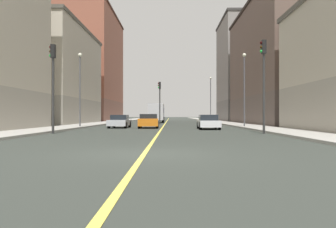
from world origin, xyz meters
The scene contains 18 objects.
ground_plane centered at (0.00, 0.00, 0.00)m, with size 400.00×400.00×0.00m, color #2F342E.
sidewalk_left centered at (9.03, 49.00, 0.07)m, with size 3.31×168.00×0.15m, color #9E9B93.
sidewalk_right centered at (-9.03, 49.00, 0.07)m, with size 3.31×168.00×0.15m, color #9E9B93.
lane_center_stripe centered at (0.00, 49.00, 0.01)m, with size 0.16×154.00×0.01m, color #E5D14C.
building_left_mid centered at (15.43, 35.06, 7.88)m, with size 9.79×25.73×15.74m.
building_left_far centered at (15.43, 57.70, 9.89)m, with size 9.79×16.01×19.75m.
building_right_midblock centered at (-15.43, 36.55, 6.51)m, with size 9.79×21.07×13.00m.
building_right_distant centered at (-15.43, 61.62, 11.05)m, with size 9.79×24.52×22.09m.
traffic_light_left_near centered at (6.96, 12.06, 3.99)m, with size 0.40×0.32×6.19m.
traffic_light_right_near centered at (-6.99, 12.06, 3.84)m, with size 0.40×0.32×5.92m.
traffic_light_median_far centered at (-0.65, 35.14, 3.64)m, with size 0.40×0.32×5.58m.
street_lamp_left_near centered at (7.98, 23.13, 4.46)m, with size 0.36×0.36×7.11m.
street_lamp_right_near centered at (-7.98, 22.87, 4.45)m, with size 0.36×0.36×7.10m.
street_lamp_left_far centered at (7.98, 52.56, 4.89)m, with size 0.36×0.36×7.92m.
car_white centered at (4.11, 19.68, 0.62)m, with size 1.81×4.44×1.26m.
car_orange centered at (-1.28, 22.30, 0.66)m, with size 1.97×4.12×1.33m.
car_silver centered at (-4.10, 22.68, 0.60)m, with size 1.89×4.00×1.25m.
box_truck centered at (-1.53, 46.16, 1.63)m, with size 2.47×7.68×3.02m.
Camera 1 is at (0.85, -11.37, 1.24)m, focal length 37.94 mm.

